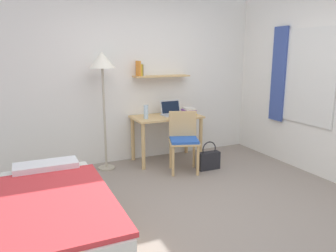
{
  "coord_description": "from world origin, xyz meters",
  "views": [
    {
      "loc": [
        -1.67,
        -2.83,
        1.67
      ],
      "look_at": [
        -0.15,
        0.51,
        0.85
      ],
      "focal_mm": 34.95,
      "sensor_mm": 36.0,
      "label": 1
    }
  ],
  "objects": [
    {
      "name": "bed",
      "position": [
        -1.49,
        -0.03,
        0.24
      ],
      "size": [
        0.94,
        1.87,
        0.54
      ],
      "color": "tan",
      "rests_on": "ground_plane"
    },
    {
      "name": "handbag",
      "position": [
        0.76,
        1.07,
        0.14
      ],
      "size": [
        0.33,
        0.12,
        0.42
      ],
      "color": "#232328",
      "rests_on": "ground_plane"
    },
    {
      "name": "laptop",
      "position": [
        0.48,
        1.75,
        0.78
      ],
      "size": [
        0.34,
        0.24,
        0.23
      ],
      "color": "#B7BABF",
      "rests_on": "desk"
    },
    {
      "name": "ground_plane",
      "position": [
        0.0,
        0.0,
        0.0
      ],
      "size": [
        5.28,
        5.28,
        0.0
      ],
      "primitive_type": "plane",
      "color": "gray"
    },
    {
      "name": "water_bottle",
      "position": [
        -0.0,
        1.63,
        0.82
      ],
      "size": [
        0.07,
        0.07,
        0.2
      ],
      "primitive_type": "cylinder",
      "color": "silver",
      "rests_on": "desk"
    },
    {
      "name": "wall_back",
      "position": [
        0.0,
        2.02,
        1.3
      ],
      "size": [
        4.4,
        0.27,
        2.6
      ],
      "color": "white",
      "rests_on": "ground_plane"
    },
    {
      "name": "standing_lamp",
      "position": [
        -0.6,
        1.72,
        1.47
      ],
      "size": [
        0.37,
        0.37,
        1.69
      ],
      "color": "#B2A893",
      "rests_on": "ground_plane"
    },
    {
      "name": "desk_chair",
      "position": [
        0.4,
        1.19,
        0.48
      ],
      "size": [
        0.53,
        0.51,
        0.85
      ],
      "color": "tan",
      "rests_on": "ground_plane"
    },
    {
      "name": "desk",
      "position": [
        0.37,
        1.7,
        0.59
      ],
      "size": [
        1.05,
        0.57,
        0.72
      ],
      "color": "tan",
      "rests_on": "ground_plane"
    },
    {
      "name": "book_stack",
      "position": [
        0.75,
        1.68,
        0.77
      ],
      "size": [
        0.18,
        0.24,
        0.11
      ],
      "color": "gold",
      "rests_on": "desk"
    }
  ]
}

